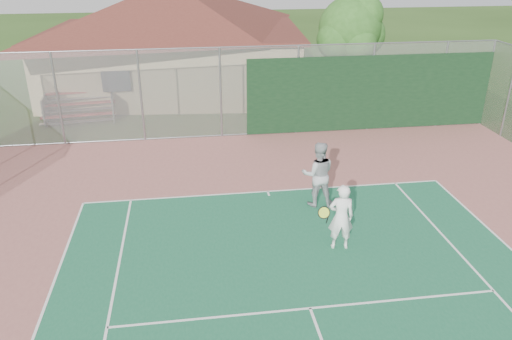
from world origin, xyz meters
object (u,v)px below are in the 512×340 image
(tree, at_px, (351,30))
(player_grey_back, at_px, (318,175))
(bleachers, at_px, (79,106))
(player_white_front, at_px, (341,218))
(clubhouse, at_px, (174,34))

(tree, relative_size, player_grey_back, 2.55)
(bleachers, bearing_deg, player_grey_back, -54.46)
(bleachers, distance_m, player_grey_back, 12.28)
(tree, height_order, player_white_front, tree)
(bleachers, relative_size, player_white_front, 1.79)
(bleachers, bearing_deg, player_white_front, -60.84)
(bleachers, height_order, player_white_front, player_white_front)
(clubhouse, xyz_separation_m, player_grey_back, (4.05, -13.30, -1.93))
(clubhouse, distance_m, player_white_front, 16.25)
(bleachers, xyz_separation_m, player_grey_back, (8.20, -9.13, 0.38))
(player_grey_back, bearing_deg, bleachers, -41.79)
(clubhouse, relative_size, bleachers, 4.52)
(clubhouse, distance_m, player_grey_back, 14.04)
(bleachers, height_order, player_grey_back, player_grey_back)
(clubhouse, bearing_deg, bleachers, -129.82)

